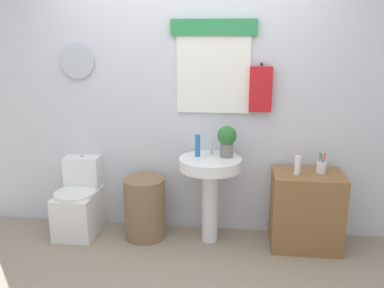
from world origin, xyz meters
name	(u,v)px	position (x,y,z in m)	size (l,w,h in m)	color
back_wall	(188,96)	(0.00, 1.15, 1.31)	(4.40, 0.18, 2.60)	silver
toilet	(79,204)	(-1.02, 0.88, 0.28)	(0.38, 0.51, 0.74)	white
laundry_hamper	(145,208)	(-0.37, 0.85, 0.29)	(0.38, 0.38, 0.58)	#846647
pedestal_sink	(210,178)	(0.24, 0.85, 0.61)	(0.56, 0.56, 0.80)	white
faucet	(211,149)	(0.24, 0.97, 0.85)	(0.03, 0.03, 0.10)	silver
wooden_cabinet	(306,210)	(1.10, 0.85, 0.35)	(0.61, 0.44, 0.69)	olive
soap_bottle	(198,145)	(0.12, 0.90, 0.90)	(0.05, 0.05, 0.20)	#2D6BB7
potted_plant	(227,139)	(0.38, 0.91, 0.96)	(0.17, 0.17, 0.28)	slate
lotion_bottle	(297,165)	(0.99, 0.81, 0.77)	(0.05, 0.05, 0.16)	white
toothbrush_cup	(321,167)	(1.21, 0.87, 0.75)	(0.08, 0.08, 0.19)	silver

